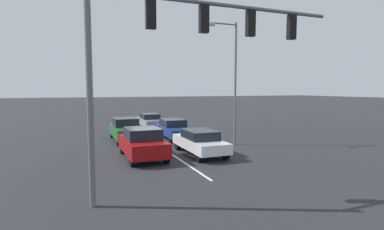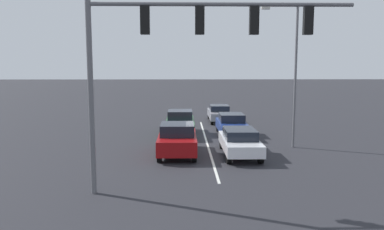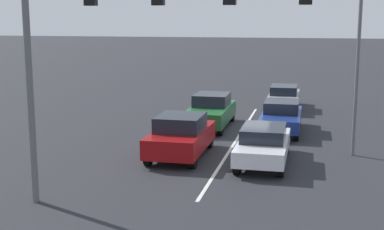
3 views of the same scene
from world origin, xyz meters
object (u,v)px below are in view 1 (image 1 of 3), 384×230
object	(u,v)px
car_darkgreen_midlane_second	(126,130)
car_gray_leftlane_third	(150,121)
car_navy_leftlane_second	(174,129)
car_maroon_midlane_front	(143,143)
car_white_leftlane_front	(200,141)
street_lamp_left_shoulder	(232,75)
traffic_signal_gantry	(184,40)

from	to	relation	value
car_darkgreen_midlane_second	car_gray_leftlane_third	distance (m)	6.96
car_navy_leftlane_second	car_darkgreen_midlane_second	distance (m)	3.49
car_gray_leftlane_third	car_navy_leftlane_second	bearing A→B (deg)	92.07
car_maroon_midlane_front	car_navy_leftlane_second	xyz separation A→B (m)	(-3.55, -5.51, -0.08)
car_maroon_midlane_front	car_navy_leftlane_second	distance (m)	6.56
car_navy_leftlane_second	car_darkgreen_midlane_second	world-z (taller)	car_darkgreen_midlane_second
car_white_leftlane_front	car_gray_leftlane_third	bearing A→B (deg)	-90.39
car_darkgreen_midlane_second	car_maroon_midlane_front	bearing A→B (deg)	89.23
car_white_leftlane_front	street_lamp_left_shoulder	world-z (taller)	street_lamp_left_shoulder
car_white_leftlane_front	traffic_signal_gantry	world-z (taller)	traffic_signal_gantry
car_white_leftlane_front	car_navy_leftlane_second	size ratio (longest dim) A/B	0.99
car_gray_leftlane_third	street_lamp_left_shoulder	size ratio (longest dim) A/B	0.59
car_darkgreen_midlane_second	traffic_signal_gantry	xyz separation A→B (m)	(-0.08, 11.89, 4.56)
car_white_leftlane_front	car_maroon_midlane_front	xyz separation A→B (m)	(3.23, -0.25, 0.09)
car_maroon_midlane_front	car_gray_leftlane_third	bearing A→B (deg)	-105.39
car_darkgreen_midlane_second	traffic_signal_gantry	world-z (taller)	traffic_signal_gantry
car_white_leftlane_front	car_gray_leftlane_third	world-z (taller)	car_white_leftlane_front
car_darkgreen_midlane_second	car_gray_leftlane_third	size ratio (longest dim) A/B	0.99
car_maroon_midlane_front	car_gray_leftlane_third	world-z (taller)	car_maroon_midlane_front
car_white_leftlane_front	car_darkgreen_midlane_second	world-z (taller)	car_darkgreen_midlane_second
car_darkgreen_midlane_second	car_gray_leftlane_third	bearing A→B (deg)	-117.68
car_gray_leftlane_third	traffic_signal_gantry	world-z (taller)	traffic_signal_gantry
car_white_leftlane_front	car_gray_leftlane_third	xyz separation A→B (m)	(-0.08, -12.29, -0.02)
car_navy_leftlane_second	car_gray_leftlane_third	bearing A→B (deg)	-87.93
car_maroon_midlane_front	car_gray_leftlane_third	xyz separation A→B (m)	(-3.31, -12.04, -0.11)
car_white_leftlane_front	car_darkgreen_midlane_second	xyz separation A→B (m)	(3.15, -6.13, 0.07)
car_maroon_midlane_front	traffic_signal_gantry	xyz separation A→B (m)	(-0.16, 6.02, 4.54)
car_maroon_midlane_front	car_darkgreen_midlane_second	bearing A→B (deg)	-90.77
car_white_leftlane_front	car_gray_leftlane_third	distance (m)	12.29
car_darkgreen_midlane_second	street_lamp_left_shoulder	distance (m)	8.49
car_gray_leftlane_third	street_lamp_left_shoulder	xyz separation A→B (m)	(-3.04, 10.42, 3.91)
car_navy_leftlane_second	traffic_signal_gantry	world-z (taller)	traffic_signal_gantry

